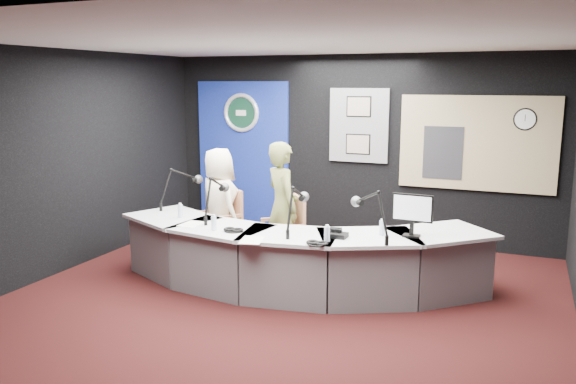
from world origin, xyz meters
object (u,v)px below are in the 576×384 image
at_px(broadcast_desk, 292,258).
at_px(person_man, 219,204).
at_px(armchair_left, 220,222).
at_px(armchair_right, 282,231).
at_px(person_woman, 282,207).

distance_m(broadcast_desk, person_man, 1.57).
relative_size(armchair_left, armchair_right, 0.99).
bearing_deg(armchair_right, person_man, -136.47).
bearing_deg(person_woman, armchair_right, -0.00).
bearing_deg(person_woman, broadcast_desk, 165.33).
distance_m(broadcast_desk, person_woman, 0.81).
relative_size(broadcast_desk, person_woman, 2.70).
bearing_deg(person_man, person_woman, -154.96).
bearing_deg(armchair_left, person_man, 0.00).
bearing_deg(person_woman, person_man, 35.09).
bearing_deg(armchair_right, broadcast_desk, -6.22).
xyz_separation_m(armchair_left, armchair_right, (0.99, -0.14, 0.01)).
bearing_deg(armchair_left, person_woman, 27.56).
bearing_deg(person_man, armchair_left, -0.00).
height_order(broadcast_desk, person_woman, person_woman).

